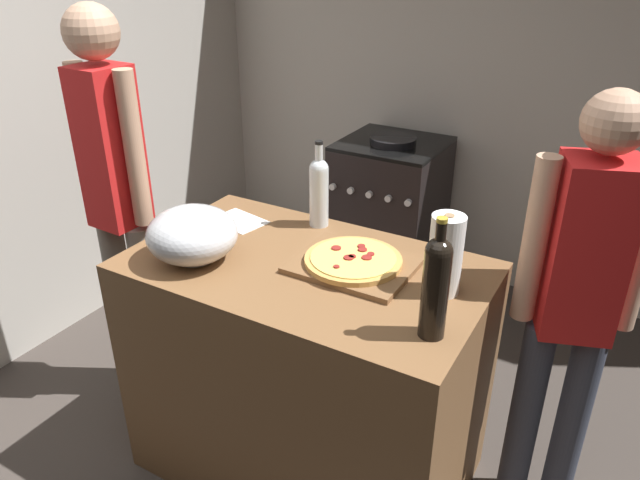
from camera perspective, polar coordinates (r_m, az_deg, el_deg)
name	(u,v)px	position (r m, az deg, el deg)	size (l,w,h in m)	color
ground_plane	(374,391)	(2.99, 5.20, -14.18)	(4.02, 3.22, 0.02)	#3F3833
kitchen_wall_rear	(488,68)	(3.61, 15.73, 15.54)	(4.02, 0.10, 2.60)	#BCB7AD
kitchen_wall_left	(76,79)	(3.44, -22.27, 14.05)	(0.10, 3.22, 2.60)	#BCB7AD
counter	(307,372)	(2.33, -1.26, -12.47)	(1.24, 0.74, 0.94)	brown
cutting_board	(353,265)	(2.04, 3.17, -2.40)	(0.40, 0.32, 0.02)	brown
pizza	(353,260)	(2.03, 3.19, -1.88)	(0.33, 0.33, 0.03)	tan
mixing_bowl	(192,235)	(2.10, -12.08, 0.51)	(0.31, 0.31, 0.19)	#B2B2B7
paper_towel_roll	(445,255)	(1.89, 11.87, -1.40)	(0.11, 0.11, 0.27)	white
wine_bottle_dark	(319,189)	(2.29, -0.10, 4.89)	(0.07, 0.07, 0.34)	silver
wine_bottle_clear	(436,284)	(1.66, 10.98, -4.11)	(0.08, 0.08, 0.36)	black
recipe_sheet	(239,221)	(2.40, -7.75, 1.82)	(0.21, 0.15, 0.00)	white
stove	(389,215)	(3.61, 6.59, 2.38)	(0.57, 0.58, 0.96)	black
person_in_stripes	(117,192)	(2.62, -18.76, 4.36)	(0.36, 0.21, 1.75)	slate
person_in_red	(576,297)	(2.12, 23.19, -4.99)	(0.37, 0.26, 1.58)	#383D4C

